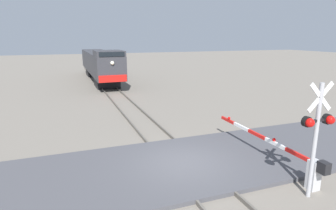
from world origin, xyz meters
name	(u,v)px	position (x,y,z in m)	size (l,w,h in m)	color
ground_plane	(183,166)	(0.00, 0.00, 0.00)	(160.00, 160.00, 0.00)	slate
rail_track_left	(167,167)	(-0.72, 0.00, 0.07)	(0.08, 80.00, 0.15)	#59544C
rail_track_right	(199,161)	(0.72, 0.00, 0.07)	(0.08, 80.00, 0.15)	#59544C
road_surface	(183,164)	(0.00, 0.00, 0.08)	(36.00, 5.42, 0.16)	#47474C
locomotive	(100,64)	(0.00, 24.65, 2.05)	(2.72, 17.48, 3.87)	black
crossing_signal	(317,129)	(2.98, -3.62, 2.39)	(1.18, 0.33, 3.87)	#ADADB2
crossing_gate	(293,158)	(3.47, -2.30, 0.75)	(0.36, 6.62, 1.19)	silver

